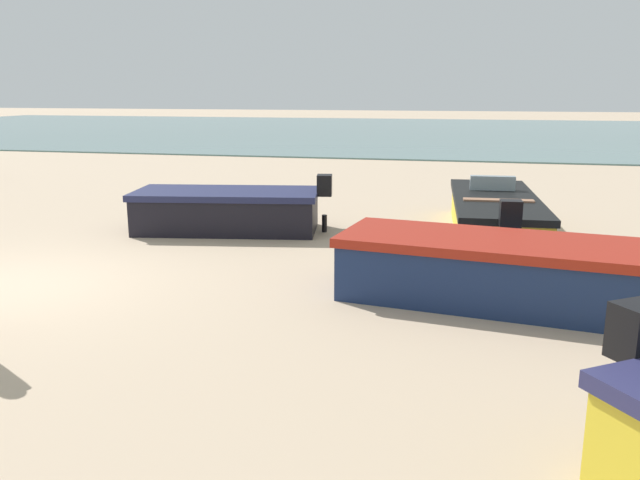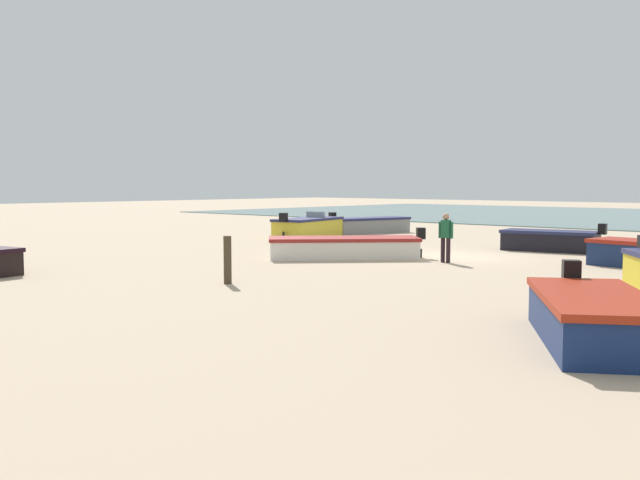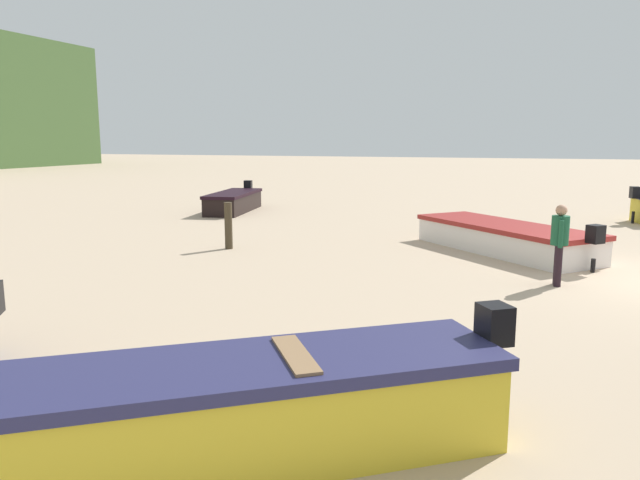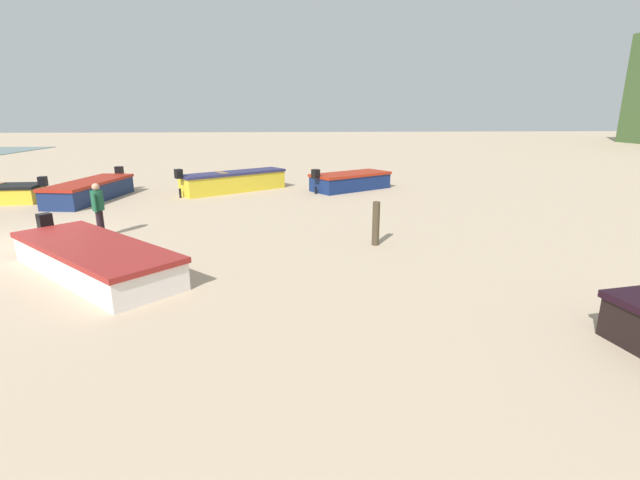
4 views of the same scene
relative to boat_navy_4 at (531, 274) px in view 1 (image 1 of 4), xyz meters
The scene contains 5 objects.
ground_plane 7.12m from the boat_navy_4, ahead, with size 160.00×160.00×0.00m, color tan.
tidal_water 35.78m from the boat_navy_4, 78.65° to the right, with size 80.00×36.00×0.06m, color slate.
boat_navy_4 is the anchor object (origin of this frame).
boat_yellow_7 4.21m from the boat_navy_4, 85.72° to the right, with size 1.78×4.86×1.06m.
boat_black_8 6.35m from the boat_navy_4, 32.50° to the right, with size 3.90×2.09×1.11m.
Camera 1 is at (-6.20, 7.33, 2.69)m, focal length 36.35 mm.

